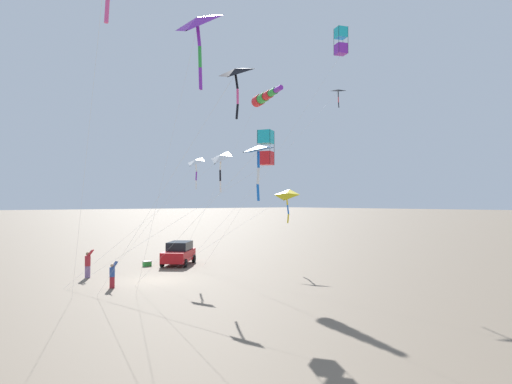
{
  "coord_description": "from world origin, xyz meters",
  "views": [
    {
      "loc": [
        13.53,
        27.01,
        5.09
      ],
      "look_at": [
        -2.72,
        7.21,
        5.67
      ],
      "focal_mm": 31.7,
      "sensor_mm": 36.0,
      "label": 1
    }
  ],
  "objects_px": {
    "kite_delta_magenta_far_left": "(286,195)",
    "kite_box_small_distant": "(266,148)",
    "cooler_box": "(147,264)",
    "kite_delta_white_trailing": "(258,150)",
    "kite_box_blue_topmost": "(341,42)",
    "parked_car": "(179,253)",
    "kite_delta_long_streamer_right": "(234,74)",
    "person_adult_flyer": "(88,262)",
    "kite_delta_long_streamer_left": "(220,158)",
    "kite_delta_black_fish_shape": "(197,23)",
    "kite_delta_teal_far_right": "(337,92)",
    "person_child_green_jacket": "(112,274)",
    "kite_windsock_purple_drifting": "(264,97)",
    "kite_delta_rainbow_low_near": "(195,162)"
  },
  "relations": [
    {
      "from": "kite_delta_magenta_far_left",
      "to": "kite_delta_long_streamer_right",
      "type": "height_order",
      "value": "kite_delta_long_streamer_right"
    },
    {
      "from": "kite_windsock_purple_drifting",
      "to": "kite_delta_teal_far_right",
      "type": "bearing_deg",
      "value": 132.28
    },
    {
      "from": "person_adult_flyer",
      "to": "kite_delta_black_fish_shape",
      "type": "bearing_deg",
      "value": 89.34
    },
    {
      "from": "kite_delta_teal_far_right",
      "to": "kite_delta_rainbow_low_near",
      "type": "height_order",
      "value": "kite_delta_teal_far_right"
    },
    {
      "from": "parked_car",
      "to": "kite_delta_teal_far_right",
      "type": "relative_size",
      "value": 0.31
    },
    {
      "from": "kite_delta_magenta_far_left",
      "to": "kite_box_small_distant",
      "type": "relative_size",
      "value": 0.86
    },
    {
      "from": "person_child_green_jacket",
      "to": "kite_delta_magenta_far_left",
      "type": "xyz_separation_m",
      "value": [
        -13.7,
        0.43,
        4.75
      ]
    },
    {
      "from": "kite_delta_long_streamer_left",
      "to": "kite_delta_black_fish_shape",
      "type": "distance_m",
      "value": 8.92
    },
    {
      "from": "kite_windsock_purple_drifting",
      "to": "kite_delta_long_streamer_left",
      "type": "bearing_deg",
      "value": 33.29
    },
    {
      "from": "kite_box_small_distant",
      "to": "kite_delta_teal_far_right",
      "type": "height_order",
      "value": "kite_delta_teal_far_right"
    },
    {
      "from": "kite_delta_white_trailing",
      "to": "kite_box_blue_topmost",
      "type": "relative_size",
      "value": 0.92
    },
    {
      "from": "cooler_box",
      "to": "kite_delta_teal_far_right",
      "type": "relative_size",
      "value": 0.04
    },
    {
      "from": "kite_box_small_distant",
      "to": "kite_box_blue_topmost",
      "type": "xyz_separation_m",
      "value": [
        -4.68,
        1.2,
        6.4
      ]
    },
    {
      "from": "kite_delta_long_streamer_left",
      "to": "kite_windsock_purple_drifting",
      "type": "distance_m",
      "value": 11.12
    },
    {
      "from": "kite_delta_white_trailing",
      "to": "person_child_green_jacket",
      "type": "bearing_deg",
      "value": -89.29
    },
    {
      "from": "person_adult_flyer",
      "to": "kite_delta_magenta_far_left",
      "type": "height_order",
      "value": "kite_delta_magenta_far_left"
    },
    {
      "from": "kite_box_small_distant",
      "to": "kite_delta_white_trailing",
      "type": "distance_m",
      "value": 7.29
    },
    {
      "from": "kite_delta_magenta_far_left",
      "to": "kite_box_blue_topmost",
      "type": "distance_m",
      "value": 13.01
    },
    {
      "from": "person_adult_flyer",
      "to": "kite_delta_white_trailing",
      "type": "height_order",
      "value": "kite_delta_white_trailing"
    },
    {
      "from": "kite_box_small_distant",
      "to": "kite_delta_magenta_far_left",
      "type": "bearing_deg",
      "value": -138.64
    },
    {
      "from": "cooler_box",
      "to": "parked_car",
      "type": "bearing_deg",
      "value": 162.15
    },
    {
      "from": "cooler_box",
      "to": "kite_box_small_distant",
      "type": "distance_m",
      "value": 17.05
    },
    {
      "from": "cooler_box",
      "to": "kite_delta_magenta_far_left",
      "type": "height_order",
      "value": "kite_delta_magenta_far_left"
    },
    {
      "from": "kite_delta_white_trailing",
      "to": "kite_box_blue_topmost",
      "type": "height_order",
      "value": "kite_box_blue_topmost"
    },
    {
      "from": "kite_delta_teal_far_right",
      "to": "parked_car",
      "type": "bearing_deg",
      "value": -47.64
    },
    {
      "from": "kite_box_small_distant",
      "to": "kite_delta_long_streamer_right",
      "type": "height_order",
      "value": "kite_delta_long_streamer_right"
    },
    {
      "from": "kite_delta_white_trailing",
      "to": "kite_delta_black_fish_shape",
      "type": "height_order",
      "value": "kite_delta_black_fish_shape"
    },
    {
      "from": "kite_delta_magenta_far_left",
      "to": "kite_delta_white_trailing",
      "type": "relative_size",
      "value": 0.59
    },
    {
      "from": "kite_box_small_distant",
      "to": "kite_box_blue_topmost",
      "type": "height_order",
      "value": "kite_box_blue_topmost"
    },
    {
      "from": "cooler_box",
      "to": "kite_delta_black_fish_shape",
      "type": "relative_size",
      "value": 0.05
    },
    {
      "from": "person_adult_flyer",
      "to": "kite_windsock_purple_drifting",
      "type": "distance_m",
      "value": 18.11
    },
    {
      "from": "person_child_green_jacket",
      "to": "kite_delta_long_streamer_right",
      "type": "distance_m",
      "value": 16.65
    },
    {
      "from": "person_child_green_jacket",
      "to": "kite_delta_teal_far_right",
      "type": "bearing_deg",
      "value": 169.67
    },
    {
      "from": "person_child_green_jacket",
      "to": "kite_box_small_distant",
      "type": "bearing_deg",
      "value": 122.42
    },
    {
      "from": "person_child_green_jacket",
      "to": "kite_box_blue_topmost",
      "type": "xyz_separation_m",
      "value": [
        -9.77,
        9.22,
        13.51
      ]
    },
    {
      "from": "parked_car",
      "to": "kite_delta_long_streamer_right",
      "type": "bearing_deg",
      "value": 64.74
    },
    {
      "from": "person_adult_flyer",
      "to": "kite_delta_magenta_far_left",
      "type": "distance_m",
      "value": 15.17
    },
    {
      "from": "person_adult_flyer",
      "to": "kite_delta_long_streamer_left",
      "type": "height_order",
      "value": "kite_delta_long_streamer_left"
    },
    {
      "from": "kite_windsock_purple_drifting",
      "to": "kite_delta_white_trailing",
      "type": "bearing_deg",
      "value": 48.79
    },
    {
      "from": "kite_box_small_distant",
      "to": "kite_delta_rainbow_low_near",
      "type": "xyz_separation_m",
      "value": [
        -2.09,
        -10.43,
        0.06
      ]
    },
    {
      "from": "person_adult_flyer",
      "to": "kite_delta_teal_far_right",
      "type": "xyz_separation_m",
      "value": [
        -16.56,
        7.64,
        12.63
      ]
    },
    {
      "from": "person_child_green_jacket",
      "to": "kite_delta_teal_far_right",
      "type": "height_order",
      "value": "kite_delta_teal_far_right"
    },
    {
      "from": "parked_car",
      "to": "kite_delta_long_streamer_right",
      "type": "height_order",
      "value": "kite_delta_long_streamer_right"
    },
    {
      "from": "kite_delta_long_streamer_left",
      "to": "kite_box_small_distant",
      "type": "xyz_separation_m",
      "value": [
        -0.18,
        3.99,
        0.28
      ]
    },
    {
      "from": "person_adult_flyer",
      "to": "kite_delta_teal_far_right",
      "type": "distance_m",
      "value": 22.18
    },
    {
      "from": "kite_box_blue_topmost",
      "to": "cooler_box",
      "type": "bearing_deg",
      "value": -75.99
    },
    {
      "from": "person_adult_flyer",
      "to": "kite_delta_white_trailing",
      "type": "relative_size",
      "value": 0.14
    },
    {
      "from": "kite_windsock_purple_drifting",
      "to": "kite_delta_long_streamer_right",
      "type": "xyz_separation_m",
      "value": [
        14.49,
        15.45,
        -4.19
      ]
    },
    {
      "from": "kite_windsock_purple_drifting",
      "to": "kite_delta_black_fish_shape",
      "type": "distance_m",
      "value": 16.63
    },
    {
      "from": "cooler_box",
      "to": "kite_delta_long_streamer_right",
      "type": "height_order",
      "value": "kite_delta_long_streamer_right"
    }
  ]
}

